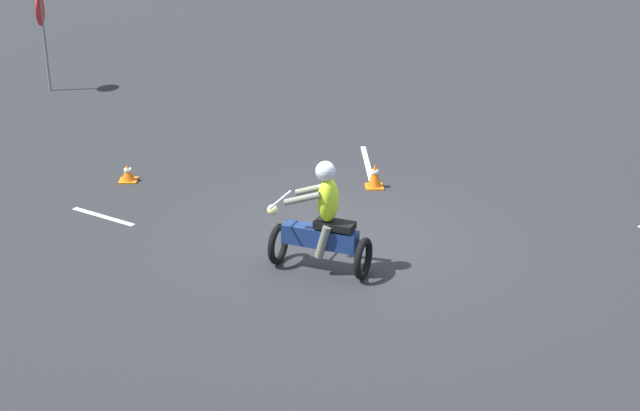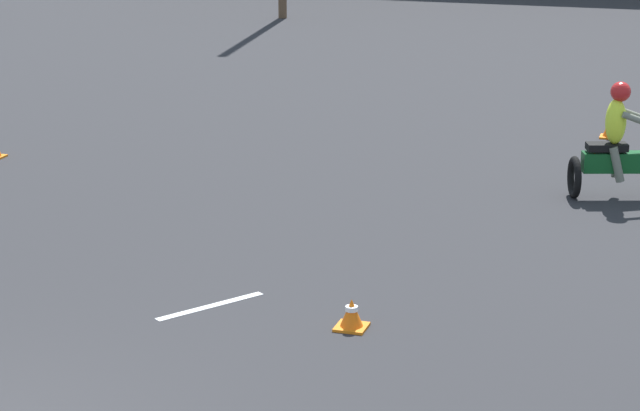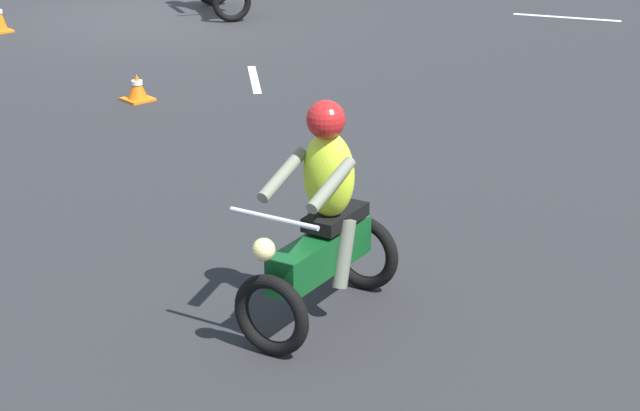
% 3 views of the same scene
% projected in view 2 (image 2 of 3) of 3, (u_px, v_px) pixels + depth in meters
% --- Properties ---
extents(motorcycle_rider_background, '(1.55, 1.03, 1.66)m').
position_uv_depth(motorcycle_rider_background, '(620.00, 148.00, 17.39)').
color(motorcycle_rider_background, black).
rests_on(motorcycle_rider_background, ground).
extents(traffic_cone_near_left, '(0.32, 0.32, 0.36)m').
position_uv_depth(traffic_cone_near_left, '(610.00, 128.00, 21.13)').
color(traffic_cone_near_left, orange).
rests_on(traffic_cone_near_left, ground).
extents(traffic_cone_mid_center, '(0.32, 0.32, 0.32)m').
position_uv_depth(traffic_cone_mid_center, '(352.00, 314.00, 12.81)').
color(traffic_cone_mid_center, orange).
rests_on(traffic_cone_mid_center, ground).
extents(lane_stripe_ne, '(0.84, 1.15, 0.01)m').
position_uv_depth(lane_stripe_ne, '(210.00, 306.00, 13.46)').
color(lane_stripe_ne, silver).
rests_on(lane_stripe_ne, ground).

